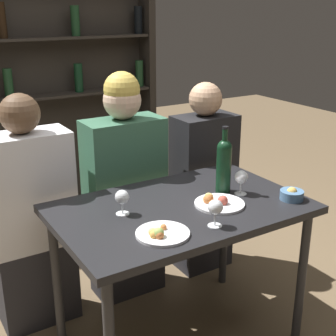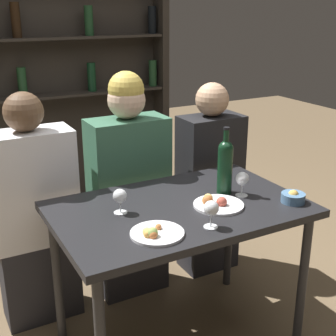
{
  "view_description": "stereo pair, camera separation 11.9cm",
  "coord_description": "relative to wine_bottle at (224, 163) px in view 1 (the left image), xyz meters",
  "views": [
    {
      "loc": [
        -1.09,
        -1.65,
        1.62
      ],
      "look_at": [
        0.0,
        0.11,
        0.9
      ],
      "focal_mm": 50.0,
      "sensor_mm": 36.0,
      "label": 1
    },
    {
      "loc": [
        -0.98,
        -1.71,
        1.62
      ],
      "look_at": [
        0.0,
        0.11,
        0.9
      ],
      "focal_mm": 50.0,
      "sensor_mm": 36.0,
      "label": 2
    }
  ],
  "objects": [
    {
      "name": "food_plate_0",
      "position": [
        -0.5,
        -0.24,
        -0.14
      ],
      "size": [
        0.22,
        0.22,
        0.05
      ],
      "color": "white",
      "rests_on": "dining_table"
    },
    {
      "name": "seated_person_right",
      "position": [
        0.26,
        0.51,
        -0.33
      ],
      "size": [
        0.38,
        0.22,
        1.2
      ],
      "color": "#26262B",
      "rests_on": "ground_plane"
    },
    {
      "name": "wine_glass_0",
      "position": [
        0.05,
        -0.07,
        -0.06
      ],
      "size": [
        0.07,
        0.07,
        0.12
      ],
      "color": "silver",
      "rests_on": "dining_table"
    },
    {
      "name": "wine_glass_1",
      "position": [
        -0.27,
        -0.29,
        -0.06
      ],
      "size": [
        0.06,
        0.06,
        0.12
      ],
      "color": "silver",
      "rests_on": "dining_table"
    },
    {
      "name": "wine_rack_wall",
      "position": [
        -0.27,
        1.92,
        0.18
      ],
      "size": [
        1.87,
        0.21,
        2.08
      ],
      "color": "#28231E",
      "rests_on": "ground_plane"
    },
    {
      "name": "wine_bottle",
      "position": [
        0.0,
        0.0,
        0.0
      ],
      "size": [
        0.07,
        0.07,
        0.33
      ],
      "color": "black",
      "rests_on": "dining_table"
    },
    {
      "name": "dining_table",
      "position": [
        -0.27,
        -0.03,
        -0.22
      ],
      "size": [
        1.15,
        0.73,
        0.75
      ],
      "color": "black",
      "rests_on": "ground_plane"
    },
    {
      "name": "snack_bowl",
      "position": [
        0.22,
        -0.25,
        -0.12
      ],
      "size": [
        0.11,
        0.11,
        0.06
      ],
      "color": "#4C7299",
      "rests_on": "dining_table"
    },
    {
      "name": "seated_person_center",
      "position": [
        -0.28,
        0.51,
        -0.27
      ],
      "size": [
        0.44,
        0.22,
        1.3
      ],
      "color": "#26262B",
      "rests_on": "ground_plane"
    },
    {
      "name": "seated_person_left",
      "position": [
        -0.82,
        0.51,
        -0.32
      ],
      "size": [
        0.44,
        0.22,
        1.23
      ],
      "color": "#26262B",
      "rests_on": "ground_plane"
    },
    {
      "name": "food_plate_1",
      "position": [
        -0.12,
        -0.12,
        -0.13
      ],
      "size": [
        0.23,
        0.23,
        0.05
      ],
      "color": "white",
      "rests_on": "dining_table"
    },
    {
      "name": "wine_glass_2",
      "position": [
        -0.54,
        0.02,
        -0.07
      ],
      "size": [
        0.06,
        0.06,
        0.11
      ],
      "color": "silver",
      "rests_on": "dining_table"
    }
  ]
}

